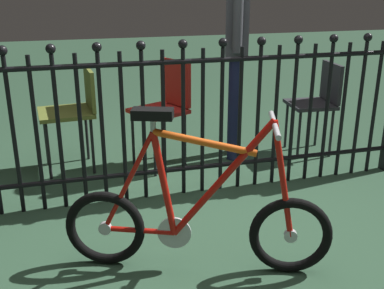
# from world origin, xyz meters

# --- Properties ---
(ground_plane) EXTENTS (20.00, 20.00, 0.00)m
(ground_plane) POSITION_xyz_m (0.00, 0.00, 0.00)
(ground_plane) COLOR #305139
(iron_fence) EXTENTS (3.42, 0.07, 1.14)m
(iron_fence) POSITION_xyz_m (-0.05, 0.72, 0.58)
(iron_fence) COLOR black
(iron_fence) RESTS_ON ground
(bicycle) EXTENTS (1.34, 0.58, 0.88)m
(bicycle) POSITION_xyz_m (-0.18, -0.20, 0.29)
(bicycle) COLOR black
(bicycle) RESTS_ON ground
(chair_charcoal) EXTENTS (0.40, 0.40, 0.79)m
(chair_charcoal) POSITION_xyz_m (1.32, 1.24, 0.49)
(chair_charcoal) COLOR black
(chair_charcoal) RESTS_ON ground
(chair_red) EXTENTS (0.50, 0.50, 0.86)m
(chair_red) POSITION_xyz_m (-0.02, 1.30, 0.53)
(chair_red) COLOR black
(chair_red) RESTS_ON ground
(chair_olive) EXTENTS (0.45, 0.45, 0.81)m
(chair_olive) POSITION_xyz_m (-0.72, 1.40, 0.51)
(chair_olive) COLOR black
(chair_olive) RESTS_ON ground
(person_visitor) EXTENTS (0.27, 0.45, 1.76)m
(person_visitor) POSITION_xyz_m (0.59, 1.33, 1.06)
(person_visitor) COLOR #191E3F
(person_visitor) RESTS_ON ground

